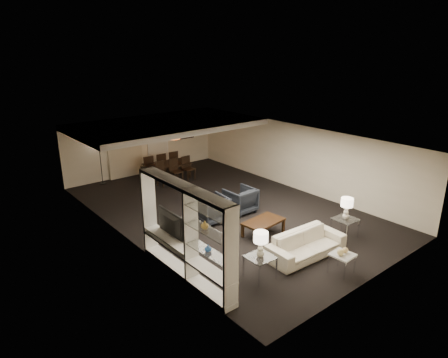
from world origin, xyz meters
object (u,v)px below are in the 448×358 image
marble_table (342,263)px  chair_nr (189,168)px  vase_amber (205,225)px  chair_nm (176,171)px  armchair_left (212,209)px  chair_nl (163,174)px  coffee_table (263,228)px  armchair_right (240,200)px  dining_table (168,171)px  sofa (306,244)px  television (167,224)px  vase_blue (208,248)px  chair_fm (160,164)px  side_table_right (344,228)px  side_table_left (260,267)px  floor_speaker (195,226)px  chair_fr (172,162)px  pendant_light (174,136)px  chair_fl (147,167)px  table_lamp_left (261,245)px  table_lamp_right (346,209)px  floor_lamp (101,162)px

marble_table → chair_nr: bearing=81.9°
vase_amber → chair_nm: bearing=62.0°
armchair_left → chair_nl: size_ratio=0.94×
coffee_table → armchair_right: armchair_right is taller
dining_table → sofa: bearing=-86.4°
television → chair_nm: 6.33m
vase_blue → chair_nr: (4.21, 6.90, -0.66)m
chair_fm → side_table_right: bearing=102.2°
side_table_left → vase_amber: 1.94m
sofa → chair_nr: bearing=83.7°
armchair_left → floor_speaker: (-1.37, -1.01, 0.20)m
dining_table → chair_fr: 0.90m
dining_table → pendant_light: bearing=-82.2°
chair_fl → chair_nl: bearing=96.7°
side_table_right → chair_fl: chair_fl is taller
chair_nr → table_lamp_left: bearing=-114.7°
armchair_right → chair_fm: (-0.02, 5.17, 0.07)m
side_table_right → chair_nm: size_ratio=0.63×
pendant_light → chair_nm: bearing=-89.6°
vase_blue → chair_nl: vase_blue is taller
television → chair_fl: television is taller
pendant_light → table_lamp_right: 7.43m
coffee_table → side_table_right: (1.70, -1.60, 0.07)m
armchair_left → vase_blue: size_ratio=5.60×
floor_speaker → marble_table: bearing=-48.0°
armchair_left → chair_nl: (0.58, 3.87, 0.07)m
chair_nm → chair_nr: same height
sofa → chair_nr: size_ratio=2.31×
side_table_left → side_table_right: size_ratio=1.00×
sofa → dining_table: 7.85m
chair_nl → table_lamp_left: bearing=-110.8°
vase_amber → coffee_table: bearing=22.1°
armchair_right → floor_speaker: size_ratio=0.74×
chair_fm → marble_table: bearing=91.2°
marble_table → chair_fr: 9.65m
side_table_left → television: 2.50m
pendant_light → floor_lamp: (-2.37, 1.70, -1.01)m
table_lamp_left → chair_fl: bearing=78.8°
floor_speaker → pendant_light: bearing=74.7°
coffee_table → chair_fm: 6.90m
vase_amber → chair_nm: 7.79m
side_table_right → chair_nr: 7.20m
marble_table → floor_lamp: floor_lamp is taller
side_table_right → floor_speaker: (-3.67, 2.29, 0.33)m
side_table_left → marble_table: size_ratio=1.20×
armchair_left → chair_fr: 5.47m
pendant_light → vase_blue: size_ratio=3.18×
chair_nl → chair_nr: size_ratio=1.00×
armchair_right → armchair_left: bearing=-0.9°
vase_blue → chair_fr: vase_blue is taller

